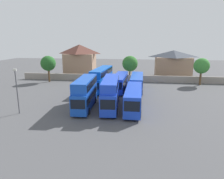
{
  "coord_description": "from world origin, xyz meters",
  "views": [
    {
      "loc": [
        4.57,
        -32.27,
        11.22
      ],
      "look_at": [
        0.0,
        3.0,
        2.56
      ],
      "focal_mm": 33.17,
      "sensor_mm": 36.0,
      "label": 1
    }
  ],
  "objects_px": {
    "bus_6": "(137,82)",
    "tree_left_of_lot": "(48,64)",
    "house_terrace_left": "(80,60)",
    "tree_right_of_lot": "(130,64)",
    "bus_3": "(134,98)",
    "bus_4": "(102,78)",
    "tree_behind_wall": "(202,66)",
    "house_terrace_centre": "(173,64)",
    "bus_1": "(85,92)",
    "bus_5": "(120,82)",
    "lamp_post_lot_edge": "(17,89)",
    "bus_2": "(110,92)"
  },
  "relations": [
    {
      "from": "bus_5",
      "to": "tree_right_of_lot",
      "type": "relative_size",
      "value": 1.73
    },
    {
      "from": "house_terrace_left",
      "to": "bus_3",
      "type": "bearing_deg",
      "value": -60.55
    },
    {
      "from": "house_terrace_centre",
      "to": "lamp_post_lot_edge",
      "type": "height_order",
      "value": "house_terrace_centre"
    },
    {
      "from": "bus_6",
      "to": "tree_left_of_lot",
      "type": "relative_size",
      "value": 1.62
    },
    {
      "from": "tree_right_of_lot",
      "to": "tree_left_of_lot",
      "type": "bearing_deg",
      "value": -165.62
    },
    {
      "from": "house_terrace_left",
      "to": "tree_right_of_lot",
      "type": "xyz_separation_m",
      "value": [
        16.27,
        -6.57,
        -0.32
      ]
    },
    {
      "from": "bus_6",
      "to": "bus_2",
      "type": "bearing_deg",
      "value": -17.61
    },
    {
      "from": "bus_1",
      "to": "house_terrace_left",
      "type": "bearing_deg",
      "value": -165.34
    },
    {
      "from": "bus_6",
      "to": "bus_5",
      "type": "bearing_deg",
      "value": -91.03
    },
    {
      "from": "bus_1",
      "to": "tree_left_of_lot",
      "type": "height_order",
      "value": "tree_left_of_lot"
    },
    {
      "from": "bus_2",
      "to": "bus_6",
      "type": "relative_size",
      "value": 0.96
    },
    {
      "from": "tree_behind_wall",
      "to": "house_terrace_centre",
      "type": "bearing_deg",
      "value": 115.91
    },
    {
      "from": "bus_5",
      "to": "tree_right_of_lot",
      "type": "xyz_separation_m",
      "value": [
        1.61,
        12.64,
        2.59
      ]
    },
    {
      "from": "bus_4",
      "to": "house_terrace_centre",
      "type": "height_order",
      "value": "house_terrace_centre"
    },
    {
      "from": "bus_6",
      "to": "tree_left_of_lot",
      "type": "height_order",
      "value": "tree_left_of_lot"
    },
    {
      "from": "tree_left_of_lot",
      "to": "tree_behind_wall",
      "type": "relative_size",
      "value": 1.03
    },
    {
      "from": "tree_left_of_lot",
      "to": "tree_behind_wall",
      "type": "xyz_separation_m",
      "value": [
        39.28,
        1.0,
        -0.15
      ]
    },
    {
      "from": "bus_1",
      "to": "bus_5",
      "type": "distance_m",
      "value": 13.82
    },
    {
      "from": "bus_3",
      "to": "tree_behind_wall",
      "type": "height_order",
      "value": "tree_behind_wall"
    },
    {
      "from": "bus_5",
      "to": "bus_6",
      "type": "height_order",
      "value": "bus_6"
    },
    {
      "from": "tree_left_of_lot",
      "to": "bus_2",
      "type": "bearing_deg",
      "value": -45.37
    },
    {
      "from": "bus_3",
      "to": "bus_6",
      "type": "bearing_deg",
      "value": 179.01
    },
    {
      "from": "lamp_post_lot_edge",
      "to": "bus_5",
      "type": "bearing_deg",
      "value": 50.1
    },
    {
      "from": "bus_5",
      "to": "tree_left_of_lot",
      "type": "height_order",
      "value": "tree_left_of_lot"
    },
    {
      "from": "tree_left_of_lot",
      "to": "house_terrace_centre",
      "type": "bearing_deg",
      "value": 18.92
    },
    {
      "from": "bus_4",
      "to": "tree_right_of_lot",
      "type": "bearing_deg",
      "value": 160.54
    },
    {
      "from": "tree_behind_wall",
      "to": "tree_right_of_lot",
      "type": "height_order",
      "value": "tree_right_of_lot"
    },
    {
      "from": "bus_1",
      "to": "bus_4",
      "type": "xyz_separation_m",
      "value": [
        0.44,
        12.96,
        -0.04
      ]
    },
    {
      "from": "bus_2",
      "to": "tree_behind_wall",
      "type": "xyz_separation_m",
      "value": [
        19.89,
        20.65,
        1.99
      ]
    },
    {
      "from": "house_terrace_left",
      "to": "house_terrace_centre",
      "type": "bearing_deg",
      "value": -0.76
    },
    {
      "from": "bus_3",
      "to": "bus_4",
      "type": "xyz_separation_m",
      "value": [
        -7.53,
        12.67,
        0.75
      ]
    },
    {
      "from": "tree_behind_wall",
      "to": "tree_right_of_lot",
      "type": "distance_m",
      "value": 18.39
    },
    {
      "from": "bus_5",
      "to": "house_terrace_left",
      "type": "relative_size",
      "value": 1.2
    },
    {
      "from": "bus_4",
      "to": "tree_left_of_lot",
      "type": "bearing_deg",
      "value": -109.66
    },
    {
      "from": "tree_behind_wall",
      "to": "tree_right_of_lot",
      "type": "xyz_separation_m",
      "value": [
        -17.83,
        4.5,
        -0.2
      ]
    },
    {
      "from": "bus_6",
      "to": "bus_3",
      "type": "bearing_deg",
      "value": -0.59
    },
    {
      "from": "bus_1",
      "to": "tree_behind_wall",
      "type": "relative_size",
      "value": 1.51
    },
    {
      "from": "tree_left_of_lot",
      "to": "tree_right_of_lot",
      "type": "bearing_deg",
      "value": 14.38
    },
    {
      "from": "bus_1",
      "to": "bus_5",
      "type": "relative_size",
      "value": 0.87
    },
    {
      "from": "tree_right_of_lot",
      "to": "bus_6",
      "type": "bearing_deg",
      "value": -80.46
    },
    {
      "from": "tree_behind_wall",
      "to": "tree_right_of_lot",
      "type": "relative_size",
      "value": 1.0
    },
    {
      "from": "bus_1",
      "to": "bus_2",
      "type": "xyz_separation_m",
      "value": [
        4.15,
        0.5,
        -0.0
      ]
    },
    {
      "from": "bus_6",
      "to": "house_terrace_centre",
      "type": "relative_size",
      "value": 1.05
    },
    {
      "from": "lamp_post_lot_edge",
      "to": "bus_1",
      "type": "bearing_deg",
      "value": 22.26
    },
    {
      "from": "bus_4",
      "to": "tree_right_of_lot",
      "type": "xyz_separation_m",
      "value": [
        5.77,
        12.69,
        1.82
      ]
    },
    {
      "from": "bus_2",
      "to": "house_terrace_left",
      "type": "bearing_deg",
      "value": -159.55
    },
    {
      "from": "house_terrace_centre",
      "to": "house_terrace_left",
      "type": "bearing_deg",
      "value": 179.24
    },
    {
      "from": "bus_6",
      "to": "tree_behind_wall",
      "type": "relative_size",
      "value": 1.67
    },
    {
      "from": "bus_4",
      "to": "bus_2",
      "type": "bearing_deg",
      "value": 21.56
    },
    {
      "from": "house_terrace_centre",
      "to": "tree_left_of_lot",
      "type": "distance_m",
      "value": 36.05
    }
  ]
}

